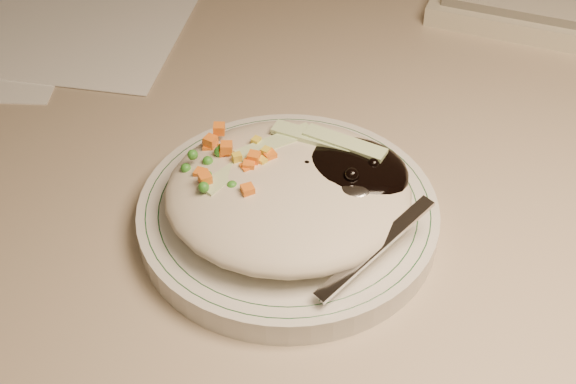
{
  "coord_description": "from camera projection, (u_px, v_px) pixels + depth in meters",
  "views": [
    {
      "loc": [
        -0.06,
        0.76,
        1.2
      ],
      "look_at": [
        -0.05,
        1.22,
        0.78
      ],
      "focal_mm": 50.0,
      "sensor_mm": 36.0,
      "label": 1
    }
  ],
  "objects": [
    {
      "name": "plate",
      "position": [
        288.0,
        216.0,
        0.64
      ],
      "size": [
        0.24,
        0.24,
        0.02
      ],
      "primitive_type": "cylinder",
      "color": "silver",
      "rests_on": "desk"
    },
    {
      "name": "plate_rim",
      "position": [
        288.0,
        207.0,
        0.64
      ],
      "size": [
        0.23,
        0.23,
        0.0
      ],
      "color": "#144723",
      "rests_on": "plate"
    },
    {
      "name": "desk",
      "position": [
        336.0,
        248.0,
        0.91
      ],
      "size": [
        1.4,
        0.7,
        0.74
      ],
      "color": "tan",
      "rests_on": "ground"
    },
    {
      "name": "meal",
      "position": [
        293.0,
        187.0,
        0.62
      ],
      "size": [
        0.2,
        0.19,
        0.05
      ],
      "color": "beige",
      "rests_on": "plate"
    }
  ]
}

